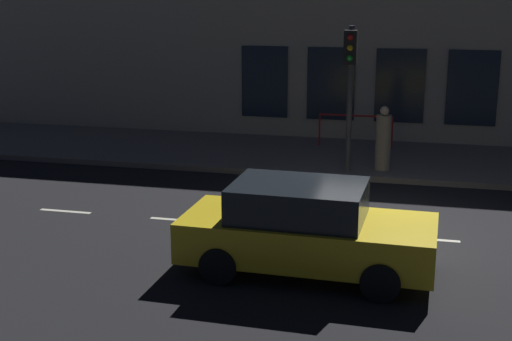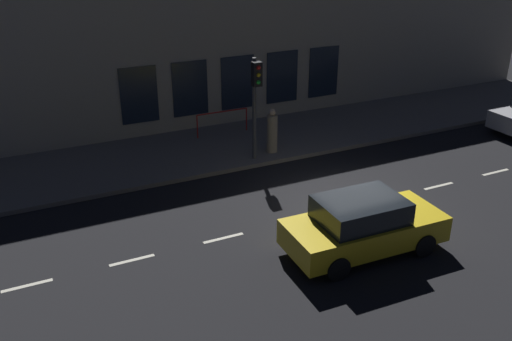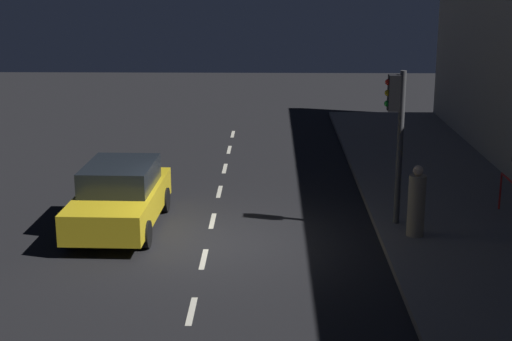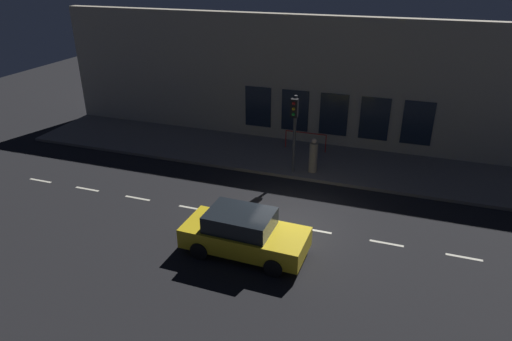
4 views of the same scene
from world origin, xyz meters
TOP-DOWN VIEW (x-y plane):
  - ground_plane at (0.00, 0.00)m, footprint 60.00×60.00m
  - sidewalk at (6.25, 0.00)m, footprint 4.50×32.00m
  - building_facade at (8.80, 0.00)m, footprint 0.65×32.00m
  - lane_centre_line at (0.00, -1.00)m, footprint 0.12×27.20m
  - traffic_light at (4.41, 1.10)m, footprint 0.49×0.32m
  - parked_car_0 at (-2.20, 1.09)m, footprint 2.02×4.34m
  - pedestrian_0 at (4.81, 0.23)m, footprint 0.54×0.54m
  - red_railing at (7.35, 1.20)m, footprint 0.05×2.20m

SIDE VIEW (x-z plane):
  - ground_plane at x=0.00m, z-range 0.00..0.00m
  - lane_centre_line at x=0.00m, z-range 0.00..0.01m
  - sidewalk at x=6.25m, z-range 0.00..0.15m
  - parked_car_0 at x=-2.20m, z-range 0.00..1.58m
  - red_railing at x=7.35m, z-range 0.39..1.36m
  - pedestrian_0 at x=4.81m, z-range 0.08..1.75m
  - traffic_light at x=4.41m, z-range 0.82..4.53m
  - building_facade at x=8.80m, z-range -0.01..6.81m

